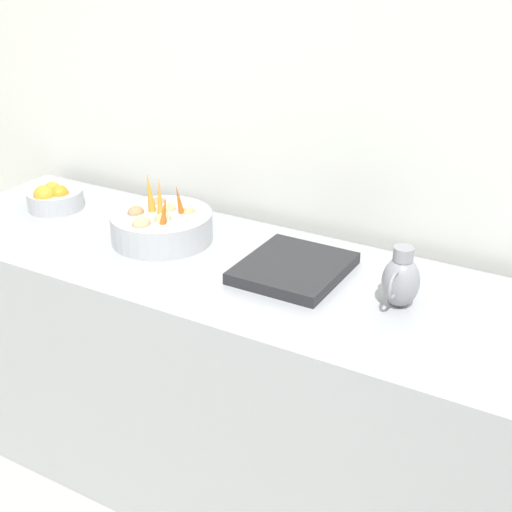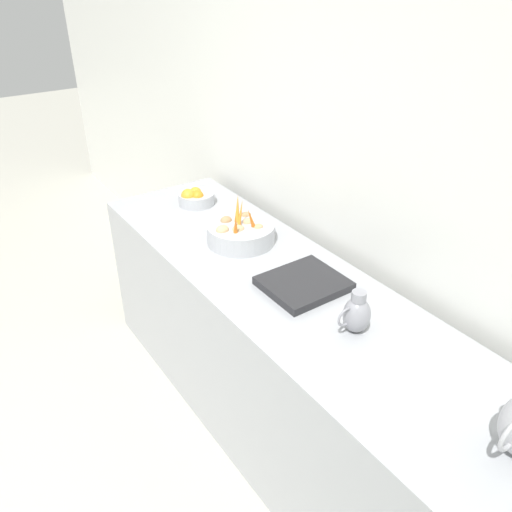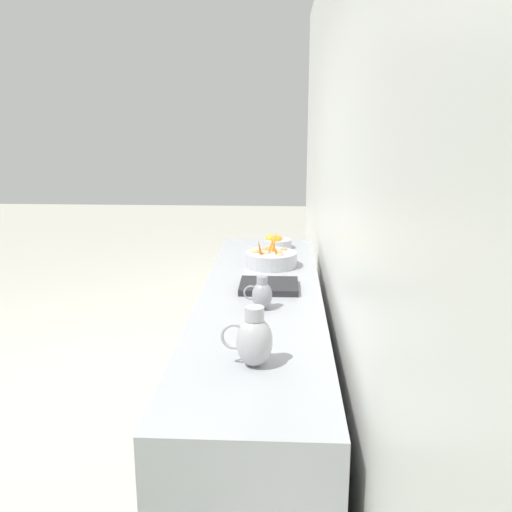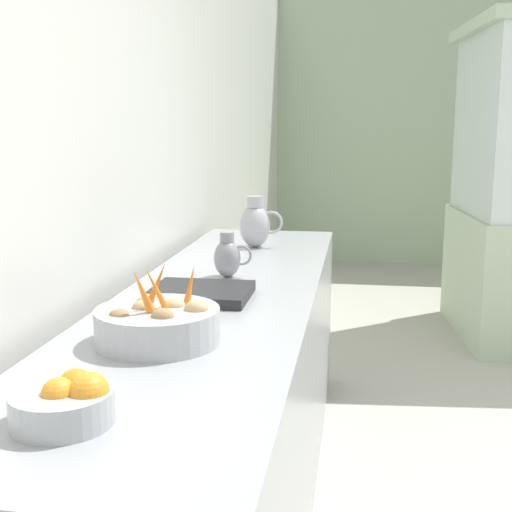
% 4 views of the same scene
% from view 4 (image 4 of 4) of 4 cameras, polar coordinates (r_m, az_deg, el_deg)
% --- Properties ---
extents(tile_wall_left, '(0.10, 9.50, 3.00)m').
position_cam_4_polar(tile_wall_left, '(2.99, -9.91, 11.27)').
color(tile_wall_left, silver).
rests_on(tile_wall_left, ground_plane).
extents(prep_counter, '(0.69, 2.92, 0.89)m').
position_cam_4_polar(prep_counter, '(2.60, -2.94, -12.42)').
color(prep_counter, '#9EA0A5').
rests_on(prep_counter, ground_plane).
extents(vegetable_colander, '(0.34, 0.34, 0.23)m').
position_cam_4_polar(vegetable_colander, '(1.87, -8.30, -5.72)').
color(vegetable_colander, '#ADAFB5').
rests_on(vegetable_colander, prep_counter).
extents(orange_bowl, '(0.21, 0.21, 0.11)m').
position_cam_4_polar(orange_bowl, '(1.42, -15.73, -11.83)').
color(orange_bowl, '#ADAFB5').
rests_on(orange_bowl, prep_counter).
extents(metal_pitcher_tall, '(0.21, 0.15, 0.25)m').
position_cam_4_polar(metal_pitcher_tall, '(3.32, -0.05, 2.70)').
color(metal_pitcher_tall, '#A3A3A8').
rests_on(metal_pitcher_tall, prep_counter).
extents(metal_pitcher_short, '(0.15, 0.11, 0.18)m').
position_cam_4_polar(metal_pitcher_short, '(2.66, -2.41, -0.07)').
color(metal_pitcher_short, gray).
rests_on(metal_pitcher_short, prep_counter).
extents(counter_sink_basin, '(0.34, 0.30, 0.04)m').
position_cam_4_polar(counter_sink_basin, '(2.35, -4.71, -3.14)').
color(counter_sink_basin, '#232326').
rests_on(counter_sink_basin, prep_counter).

